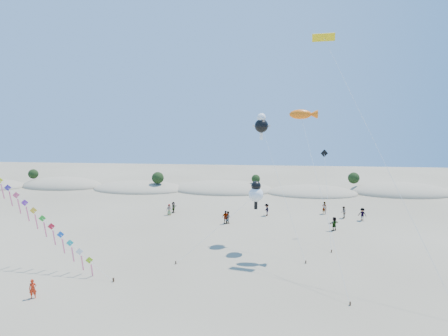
% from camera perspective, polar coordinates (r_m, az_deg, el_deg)
% --- Properties ---
extents(ground, '(160.00, 160.00, 0.00)m').
position_cam_1_polar(ground, '(27.90, -9.61, -22.60)').
color(ground, '#7B6E55').
rests_on(ground, ground).
extents(dune_ridge, '(145.30, 11.49, 5.57)m').
position_cam_1_polar(dune_ridge, '(69.87, 0.78, -3.35)').
color(dune_ridge, gray).
rests_on(dune_ridge, ground).
extents(fish_kite, '(4.03, 11.91, 14.67)m').
position_cam_1_polar(fish_kite, '(38.63, 12.04, 7.94)').
color(fish_kite, '#3F2D1E').
rests_on(fish_kite, ground).
extents(cartoon_kite_low, '(8.34, 5.46, 7.37)m').
position_cam_1_polar(cartoon_kite_low, '(38.97, 4.88, -3.78)').
color(cartoon_kite_low, '#3F2D1E').
rests_on(cartoon_kite_low, ground).
extents(cartoon_kite_high, '(5.44, 8.37, 14.30)m').
position_cam_1_polar(cartoon_kite_high, '(42.35, 5.73, 6.62)').
color(cartoon_kite_high, '#3F2D1E').
rests_on(cartoon_kite_high, ground).
extents(parafoil_kite, '(8.95, 15.04, 22.20)m').
position_cam_1_polar(parafoil_kite, '(40.40, 15.26, 18.04)').
color(parafoil_kite, '#3F2D1E').
rests_on(parafoil_kite, ground).
extents(dark_kite, '(0.92, 7.11, 10.08)m').
position_cam_1_polar(dark_kite, '(44.19, 15.29, -1.49)').
color(dark_kite, '#3F2D1E').
rests_on(dark_kite, ground).
extents(flyer_foreground, '(0.65, 0.55, 1.53)m').
position_cam_1_polar(flyer_foreground, '(33.97, -27.11, -16.08)').
color(flyer_foreground, red).
rests_on(flyer_foreground, ground).
extents(beachgoers, '(27.54, 8.64, 1.79)m').
position_cam_1_polar(beachgoers, '(51.40, 7.64, -6.89)').
color(beachgoers, slate).
rests_on(beachgoers, ground).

